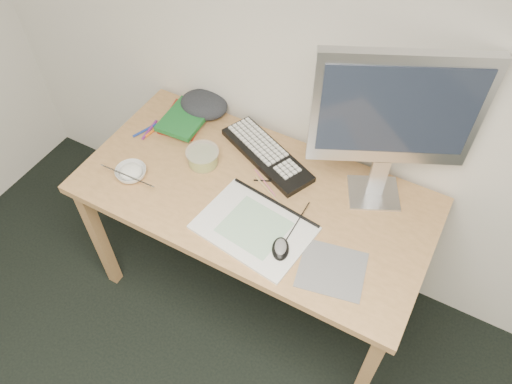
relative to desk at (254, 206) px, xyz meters
The scene contains 18 objects.
desk is the anchor object (origin of this frame).
mousepad 0.45m from the desk, 23.37° to the right, with size 0.23×0.21×0.00m, color gray.
sketchpad 0.20m from the desk, 60.83° to the right, with size 0.41×0.29×0.01m, color silver.
keyboard 0.22m from the desk, 103.57° to the left, with size 0.45×0.14×0.03m, color black.
monitor 0.68m from the desk, 28.15° to the left, with size 0.52×0.28×0.65m.
mouse 0.31m from the desk, 42.16° to the right, with size 0.06×0.10×0.03m, color black.
rice_bowl 0.51m from the desk, 161.20° to the right, with size 0.12×0.12×0.04m, color white.
chopsticks 0.52m from the desk, 157.17° to the right, with size 0.02×0.02×0.25m, color #BDBDC0.
fruit_tub 0.29m from the desk, behind, with size 0.14×0.14×0.07m, color gold.
book_red 0.53m from the desk, 155.73° to the left, with size 0.16×0.22×0.02m, color maroon.
book_green 0.52m from the desk, 156.14° to the left, with size 0.17×0.24×0.02m, color #1A682A.
cloth_lump 0.55m from the desk, 143.85° to the left, with size 0.19×0.16×0.08m, color #272A2F.
pencil_pink 0.11m from the desk, 78.41° to the left, with size 0.01×0.01×0.16m, color #DB6D84.
pencil_tan 0.11m from the desk, 27.48° to the left, with size 0.01×0.01×0.20m, color tan.
pencil_black 0.13m from the desk, 63.85° to the left, with size 0.01×0.01×0.16m, color black.
marker_blue 0.60m from the desk, behind, with size 0.01×0.01×0.12m, color navy.
marker_orange 0.57m from the desk, 168.92° to the left, with size 0.01×0.01×0.13m, color orange.
marker_purple 0.59m from the desk, behind, with size 0.01×0.01×0.12m, color #792380.
Camera 1 is at (0.41, 0.34, 2.26)m, focal length 35.00 mm.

